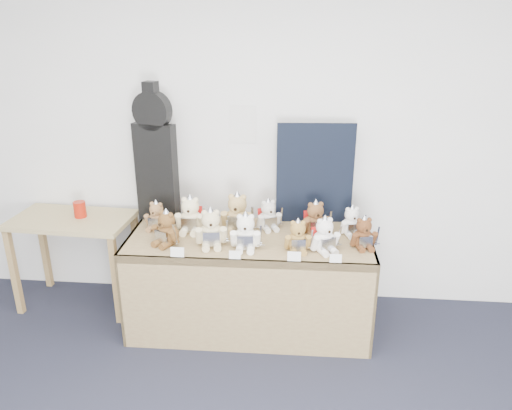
# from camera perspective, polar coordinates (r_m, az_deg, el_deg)

# --- Properties ---
(room_shell) EXTENTS (6.00, 6.00, 6.00)m
(room_shell) POSITION_cam_1_polar(r_m,az_deg,el_deg) (4.02, -1.51, 9.18)
(room_shell) COLOR white
(room_shell) RESTS_ON floor
(display_table) EXTENTS (1.85, 0.79, 0.77)m
(display_table) POSITION_cam_1_polar(r_m,az_deg,el_deg) (3.77, -0.85, -6.42)
(display_table) COLOR brown
(display_table) RESTS_ON floor
(side_table) EXTENTS (0.98, 0.59, 0.79)m
(side_table) POSITION_cam_1_polar(r_m,az_deg,el_deg) (4.36, -20.15, -2.91)
(side_table) COLOR #988252
(side_table) RESTS_ON floor
(guitar_case) EXTENTS (0.35, 0.18, 1.11)m
(guitar_case) POSITION_cam_1_polar(r_m,az_deg,el_deg) (3.99, -11.42, 5.59)
(guitar_case) COLOR black
(guitar_case) RESTS_ON display_table
(navy_board) EXTENTS (0.60, 0.06, 0.80)m
(navy_board) POSITION_cam_1_polar(r_m,az_deg,el_deg) (3.94, 6.75, 3.54)
(navy_board) COLOR black
(navy_board) RESTS_ON display_table
(red_cup) EXTENTS (0.10, 0.10, 0.13)m
(red_cup) POSITION_cam_1_polar(r_m,az_deg,el_deg) (4.28, -19.49, -0.47)
(red_cup) COLOR #AA1B0B
(red_cup) RESTS_ON side_table
(teddy_front_far_left) EXTENTS (0.23, 0.23, 0.29)m
(teddy_front_far_left) POSITION_cam_1_polar(r_m,az_deg,el_deg) (3.67, -10.20, -2.76)
(teddy_front_far_left) COLOR brown
(teddy_front_far_left) RESTS_ON display_table
(teddy_front_left) EXTENTS (0.26, 0.23, 0.32)m
(teddy_front_left) POSITION_cam_1_polar(r_m,az_deg,el_deg) (3.60, -5.16, -2.80)
(teddy_front_left) COLOR beige
(teddy_front_left) RESTS_ON display_table
(teddy_front_centre) EXTENTS (0.25, 0.20, 0.30)m
(teddy_front_centre) POSITION_cam_1_polar(r_m,az_deg,el_deg) (3.54, -1.20, -3.23)
(teddy_front_centre) COLOR white
(teddy_front_centre) RESTS_ON display_table
(teddy_front_right) EXTENTS (0.22, 0.18, 0.26)m
(teddy_front_right) POSITION_cam_1_polar(r_m,az_deg,el_deg) (3.53, 4.79, -3.68)
(teddy_front_right) COLOR olive
(teddy_front_right) RESTS_ON display_table
(teddy_front_far_right) EXTENTS (0.24, 0.23, 0.29)m
(teddy_front_far_right) POSITION_cam_1_polar(r_m,az_deg,el_deg) (3.54, 7.84, -3.54)
(teddy_front_far_right) COLOR white
(teddy_front_far_right) RESTS_ON display_table
(teddy_front_end) EXTENTS (0.22, 0.19, 0.26)m
(teddy_front_end) POSITION_cam_1_polar(r_m,az_deg,el_deg) (3.65, 12.20, -3.28)
(teddy_front_end) COLOR brown
(teddy_front_end) RESTS_ON display_table
(teddy_back_left) EXTENTS (0.26, 0.21, 0.32)m
(teddy_back_left) POSITION_cam_1_polar(r_m,az_deg,el_deg) (3.85, -7.48, -1.25)
(teddy_back_left) COLOR #F6E4B3
(teddy_back_left) RESTS_ON display_table
(teddy_back_centre_left) EXTENTS (0.28, 0.23, 0.34)m
(teddy_back_centre_left) POSITION_cam_1_polar(r_m,az_deg,el_deg) (3.83, -2.15, -1.07)
(teddy_back_centre_left) COLOR tan
(teddy_back_centre_left) RESTS_ON display_table
(teddy_back_centre_right) EXTENTS (0.22, 0.21, 0.27)m
(teddy_back_centre_right) POSITION_cam_1_polar(r_m,az_deg,el_deg) (3.88, 1.42, -1.25)
(teddy_back_centre_right) COLOR beige
(teddy_back_centre_right) RESTS_ON display_table
(teddy_back_right) EXTENTS (0.25, 0.22, 0.29)m
(teddy_back_right) POSITION_cam_1_polar(r_m,az_deg,el_deg) (3.81, 6.80, -1.67)
(teddy_back_right) COLOR brown
(teddy_back_right) RESTS_ON display_table
(teddy_back_end) EXTENTS (0.21, 0.19, 0.25)m
(teddy_back_end) POSITION_cam_1_polar(r_m,az_deg,el_deg) (3.84, 10.87, -1.93)
(teddy_back_end) COLOR white
(teddy_back_end) RESTS_ON display_table
(teddy_back_far_left) EXTENTS (0.21, 0.18, 0.25)m
(teddy_back_far_left) POSITION_cam_1_polar(r_m,az_deg,el_deg) (3.95, -11.30, -1.33)
(teddy_back_far_left) COLOR #956C45
(teddy_back_far_left) RESTS_ON display_table
(entry_card_a) EXTENTS (0.10, 0.02, 0.07)m
(entry_card_a) POSITION_cam_1_polar(r_m,az_deg,el_deg) (3.50, -8.99, -5.34)
(entry_card_a) COLOR silver
(entry_card_a) RESTS_ON display_table
(entry_card_b) EXTENTS (0.08, 0.02, 0.06)m
(entry_card_b) POSITION_cam_1_polar(r_m,az_deg,el_deg) (3.43, -2.44, -5.72)
(entry_card_b) COLOR silver
(entry_card_b) RESTS_ON display_table
(entry_card_c) EXTENTS (0.09, 0.02, 0.07)m
(entry_card_c) POSITION_cam_1_polar(r_m,az_deg,el_deg) (3.41, 4.39, -5.88)
(entry_card_c) COLOR silver
(entry_card_c) RESTS_ON display_table
(entry_card_d) EXTENTS (0.08, 0.02, 0.06)m
(entry_card_d) POSITION_cam_1_polar(r_m,az_deg,el_deg) (3.43, 9.09, -6.05)
(entry_card_d) COLOR silver
(entry_card_d) RESTS_ON display_table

